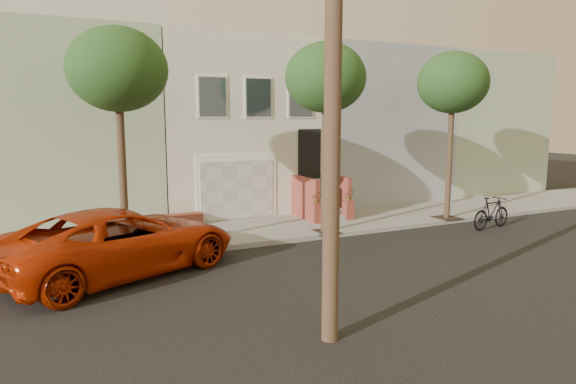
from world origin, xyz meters
name	(u,v)px	position (x,y,z in m)	size (l,w,h in m)	color
ground	(365,271)	(0.00, 0.00, 0.00)	(90.00, 90.00, 0.00)	black
sidewalk	(279,228)	(0.00, 5.35, 0.07)	(40.00, 3.70, 0.15)	gray
house_row	(224,126)	(0.00, 11.19, 3.64)	(33.10, 11.70, 7.00)	beige
tree_left	(118,71)	(-5.50, 3.90, 5.26)	(2.70, 2.57, 6.30)	#2D2116
tree_mid	(326,79)	(1.00, 3.90, 5.26)	(2.70, 2.57, 6.30)	#2D2116
tree_right	(453,84)	(6.50, 3.90, 5.26)	(2.70, 2.57, 6.30)	#2D2116
pickup_truck	(121,241)	(-5.81, 2.57, 0.86)	(2.85, 6.19, 1.72)	#B62806
motorcycle	(491,213)	(7.01, 2.20, 0.59)	(0.56, 1.97, 1.19)	black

